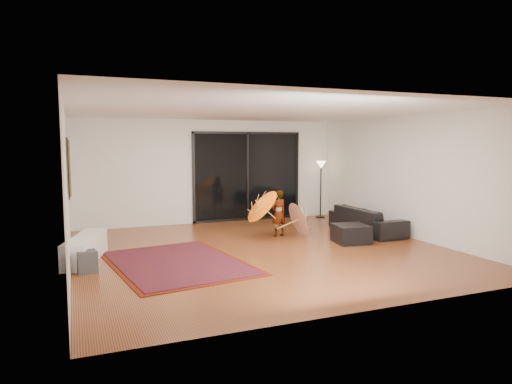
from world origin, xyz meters
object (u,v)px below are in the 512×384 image
sofa (367,220)px  child (279,213)px  ottoman (351,234)px  media_console (85,249)px

sofa → child: 2.14m
sofa → child: child is taller
child → ottoman: bearing=119.6°
media_console → child: 4.18m
ottoman → child: child is taller
media_console → child: size_ratio=1.53×
sofa → ottoman: 1.26m
media_console → sofa: size_ratio=0.78×
sofa → ottoman: size_ratio=3.07×
media_console → sofa: bearing=19.6°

